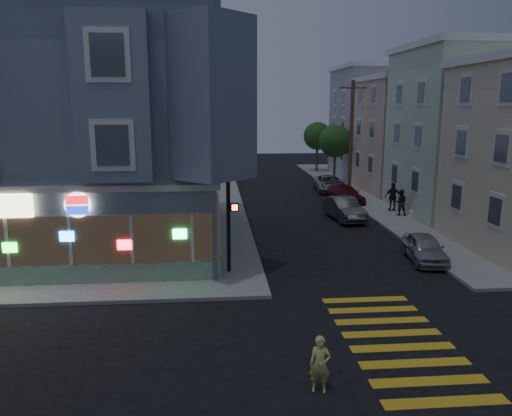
{
  "coord_description": "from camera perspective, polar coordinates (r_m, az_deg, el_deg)",
  "views": [
    {
      "loc": [
        0.88,
        -15.65,
        7.19
      ],
      "look_at": [
        2.71,
        5.56,
        2.8
      ],
      "focal_mm": 35.0,
      "sensor_mm": 36.0,
      "label": 1
    }
  ],
  "objects": [
    {
      "name": "row_house_b",
      "position": [
        36.76,
        25.75,
        7.72
      ],
      "size": [
        12.0,
        8.6,
        10.5
      ],
      "primitive_type": "cube",
      "color": "beige",
      "rests_on": "sidewalk_ne"
    },
    {
      "name": "sidewalk_nw",
      "position": [
        41.85,
        -24.96,
        0.76
      ],
      "size": [
        33.0,
        42.0,
        0.15
      ],
      "primitive_type": "cube",
      "color": "gray",
      "rests_on": "ground"
    },
    {
      "name": "parked_car_d",
      "position": [
        42.91,
        8.36,
        2.79
      ],
      "size": [
        2.59,
        5.02,
        1.35
      ],
      "primitive_type": "imported",
      "rotation": [
        0.0,
        0.0,
        -0.07
      ],
      "color": "#9FA3AA",
      "rests_on": "ground"
    },
    {
      "name": "corner_building",
      "position": [
        27.54,
        -19.6,
        8.12
      ],
      "size": [
        14.6,
        14.6,
        11.4
      ],
      "color": "slate",
      "rests_on": "sidewalk_nw"
    },
    {
      "name": "parked_car_c",
      "position": [
        37.94,
        10.14,
        1.53
      ],
      "size": [
        2.4,
        4.66,
        1.29
      ],
      "primitive_type": "imported",
      "rotation": [
        0.0,
        0.0,
        0.14
      ],
      "color": "#51121A",
      "rests_on": "ground"
    },
    {
      "name": "sidewalk_ne",
      "position": [
        45.1,
        24.52,
        1.51
      ],
      "size": [
        24.0,
        42.0,
        0.15
      ],
      "primitive_type": "cube",
      "color": "gray",
      "rests_on": "ground"
    },
    {
      "name": "street_tree_near",
      "position": [
        47.15,
        9.04,
        7.55
      ],
      "size": [
        3.0,
        3.0,
        5.3
      ],
      "color": "#4C3826",
      "rests_on": "sidewalk_ne"
    },
    {
      "name": "running_child",
      "position": [
        13.37,
        7.33,
        -17.29
      ],
      "size": [
        0.62,
        0.48,
        1.49
      ],
      "primitive_type": "imported",
      "rotation": [
        0.0,
        0.0,
        -0.25
      ],
      "color": "#D9DA6F",
      "rests_on": "ground"
    },
    {
      "name": "parked_car_b",
      "position": [
        32.32,
        10.04,
        -0.08
      ],
      "size": [
        2.04,
        4.53,
        1.44
      ],
      "primitive_type": "imported",
      "rotation": [
        0.0,
        0.0,
        0.12
      ],
      "color": "#3B3D41",
      "rests_on": "ground"
    },
    {
      "name": "street_tree_far",
      "position": [
        54.93,
        7.03,
        8.16
      ],
      "size": [
        3.0,
        3.0,
        5.3
      ],
      "color": "#4C3826",
      "rests_on": "sidewalk_ne"
    },
    {
      "name": "ground",
      "position": [
        17.25,
        -7.61,
        -13.11
      ],
      "size": [
        120.0,
        120.0,
        0.0
      ],
      "primitive_type": "plane",
      "color": "black",
      "rests_on": "ground"
    },
    {
      "name": "row_house_c",
      "position": [
        44.78,
        19.82,
        7.72
      ],
      "size": [
        12.0,
        8.6,
        9.0
      ],
      "primitive_type": "cube",
      "color": "tan",
      "rests_on": "sidewalk_ne"
    },
    {
      "name": "utility_pole",
      "position": [
        41.25,
        10.82,
        8.12
      ],
      "size": [
        2.2,
        0.3,
        9.0
      ],
      "color": "#4C3826",
      "rests_on": "sidewalk_ne"
    },
    {
      "name": "fire_hydrant",
      "position": [
        32.19,
        17.3,
        -0.8
      ],
      "size": [
        0.43,
        0.25,
        0.75
      ],
      "color": "silver",
      "rests_on": "sidewalk_ne"
    },
    {
      "name": "row_house_d",
      "position": [
        53.06,
        15.82,
        9.28
      ],
      "size": [
        12.0,
        8.6,
        10.5
      ],
      "primitive_type": "cube",
      "color": "#A09BAB",
      "rests_on": "sidewalk_ne"
    },
    {
      "name": "parked_car_a",
      "position": [
        24.74,
        18.71,
        -4.35
      ],
      "size": [
        1.95,
        3.89,
        1.27
      ],
      "primitive_type": "imported",
      "rotation": [
        0.0,
        0.0,
        -0.12
      ],
      "color": "#A2A5AA",
      "rests_on": "ground"
    },
    {
      "name": "pedestrian_b",
      "position": [
        35.04,
        15.38,
        1.24
      ],
      "size": [
        1.15,
        0.51,
        1.93
      ],
      "primitive_type": "imported",
      "rotation": [
        0.0,
        0.0,
        3.11
      ],
      "color": "black",
      "rests_on": "sidewalk_ne"
    },
    {
      "name": "traffic_signal",
      "position": [
        20.83,
        -3.14,
        1.91
      ],
      "size": [
        0.62,
        0.58,
        5.21
      ],
      "rotation": [
        0.0,
        0.0,
        0.12
      ],
      "color": "black",
      "rests_on": "sidewalk_nw"
    },
    {
      "name": "pedestrian_a",
      "position": [
        33.76,
        16.19,
        0.62
      ],
      "size": [
        0.95,
        0.81,
        1.7
      ],
      "primitive_type": "imported",
      "rotation": [
        0.0,
        0.0,
        2.92
      ],
      "color": "#222227",
      "rests_on": "sidewalk_ne"
    }
  ]
}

